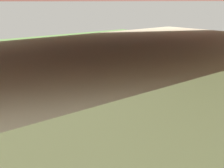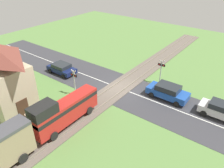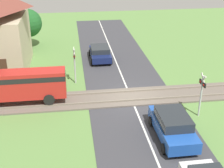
# 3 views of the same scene
# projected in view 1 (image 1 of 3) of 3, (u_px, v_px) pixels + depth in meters

# --- Properties ---
(ground_plane) EXTENTS (60.00, 60.00, 0.00)m
(ground_plane) POSITION_uv_depth(u_px,v_px,m) (96.00, 100.00, 17.52)
(ground_plane) COLOR #5B8442
(road_surface) EXTENTS (48.00, 6.40, 0.02)m
(road_surface) POSITION_uv_depth(u_px,v_px,m) (96.00, 99.00, 17.51)
(road_surface) COLOR #38383D
(road_surface) RESTS_ON ground_plane
(track_bed) EXTENTS (2.80, 48.00, 0.24)m
(track_bed) POSITION_uv_depth(u_px,v_px,m) (96.00, 98.00, 17.50)
(track_bed) COLOR #665B51
(track_bed) RESTS_ON ground_plane
(car_near_crossing) EXTENTS (4.37, 2.01, 1.56)m
(car_near_crossing) POSITION_uv_depth(u_px,v_px,m) (142.00, 68.00, 21.70)
(car_near_crossing) COLOR #1E4CA8
(car_near_crossing) RESTS_ON ground_plane
(car_behind_queue) EXTENTS (3.86, 1.82, 1.53)m
(car_behind_queue) POSITION_uv_depth(u_px,v_px,m) (188.00, 59.00, 25.10)
(car_behind_queue) COLOR silver
(car_behind_queue) RESTS_ON ground_plane
(crossing_signal_west_approach) EXTENTS (0.90, 0.18, 3.01)m
(crossing_signal_west_approach) POSITION_uv_depth(u_px,v_px,m) (96.00, 51.00, 21.88)
(crossing_signal_west_approach) COLOR #B7B7B7
(crossing_signal_west_approach) RESTS_ON ground_plane
(crossing_signal_east_approach) EXTENTS (0.90, 0.18, 3.01)m
(crossing_signal_east_approach) POSITION_uv_depth(u_px,v_px,m) (94.00, 93.00, 12.13)
(crossing_signal_east_approach) COLOR #B7B7B7
(crossing_signal_east_approach) RESTS_ON ground_plane
(station_building) EXTENTS (7.40, 3.90, 6.79)m
(station_building) POSITION_uv_depth(u_px,v_px,m) (115.00, 142.00, 4.88)
(station_building) COLOR #C6B793
(station_building) RESTS_ON ground_plane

